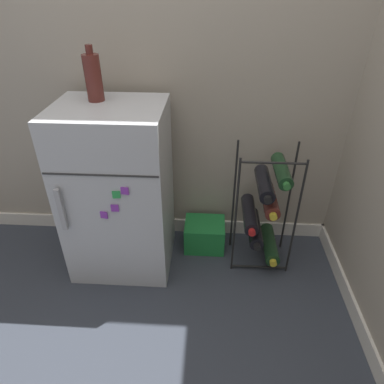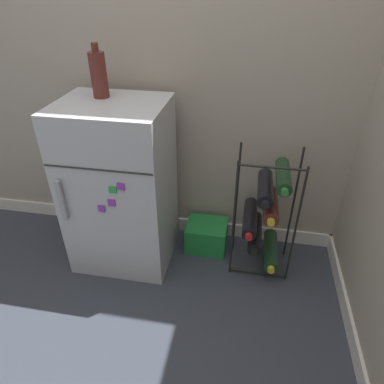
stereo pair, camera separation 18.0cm
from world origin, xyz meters
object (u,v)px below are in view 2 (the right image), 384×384
Objects in this scene: soda_box at (207,235)px; mini_fridge at (120,187)px; fridge_top_bottle at (99,74)px; wine_rack at (265,214)px.

mini_fridge is at bearing -163.50° from soda_box.
fridge_top_bottle is at bearing 131.61° from mini_fridge.
wine_rack is at bearing -2.20° from fridge_top_bottle.
mini_fridge is at bearing -176.76° from wine_rack.
fridge_top_bottle is (-0.53, -0.06, 0.95)m from soda_box.
mini_fridge is 3.87× the size of soda_box.
soda_box is (0.46, 0.14, -0.38)m from mini_fridge.
fridge_top_bottle is (-0.85, 0.03, 0.68)m from wine_rack.
soda_box is at bearing 164.15° from wine_rack.
wine_rack is 2.97× the size of soda_box.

